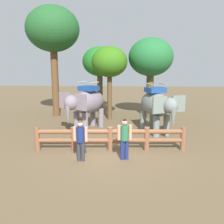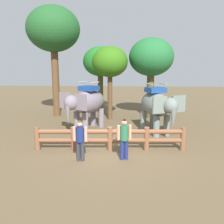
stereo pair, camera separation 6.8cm
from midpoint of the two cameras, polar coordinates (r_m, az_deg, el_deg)
ground_plane at (r=10.82m, az=-0.32°, el=-9.12°), size 60.00×60.00×0.00m
log_fence at (r=10.75m, az=-0.28°, el=-5.86°), size 6.65×0.57×1.05m
elephant_near_left at (r=13.89m, az=-5.77°, el=2.04°), size 2.61×3.19×2.75m
elephant_center at (r=13.29m, az=10.61°, el=1.43°), size 2.38×3.24×2.73m
tourist_woman_in_black at (r=9.66m, az=3.08°, el=-5.65°), size 0.58×0.39×1.67m
tourist_man_in_blue at (r=9.59m, az=-7.27°, el=-5.98°), size 0.58×0.34×1.63m
tree_far_left at (r=17.11m, az=9.26°, el=12.29°), size 3.02×3.02×5.46m
tree_back_center at (r=17.97m, az=-13.44°, el=18.04°), size 3.63×3.63×7.60m
tree_far_right at (r=19.05m, az=-2.65°, el=11.49°), size 2.65×2.65×5.02m
tree_deep_back at (r=16.31m, az=-0.37°, el=11.43°), size 2.36×2.36×4.86m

